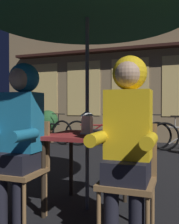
{
  "coord_description": "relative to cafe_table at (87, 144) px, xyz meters",
  "views": [
    {
      "loc": [
        0.84,
        -2.3,
        1.0
      ],
      "look_at": [
        0.0,
        0.07,
        0.95
      ],
      "focal_mm": 40.28,
      "sensor_mm": 36.0,
      "label": 1
    }
  ],
  "objects": [
    {
      "name": "book",
      "position": [
        0.02,
        0.21,
        0.11
      ],
      "size": [
        0.24,
        0.2,
        0.02
      ],
      "primitive_type": "cube",
      "rotation": [
        0.0,
        0.0,
        -0.34
      ],
      "color": "black",
      "rests_on": "cafe_table"
    },
    {
      "name": "person_right_hooded",
      "position": [
        0.48,
        -0.43,
        0.21
      ],
      "size": [
        0.45,
        0.56,
        1.4
      ],
      "color": "black",
      "rests_on": "ground_plane"
    },
    {
      "name": "bicycle_third",
      "position": [
        -0.15,
        3.91,
        -0.29
      ],
      "size": [
        1.68,
        0.14,
        0.84
      ],
      "color": "black",
      "rests_on": "ground_plane"
    },
    {
      "name": "chair_left",
      "position": [
        -0.48,
        -0.37,
        -0.15
      ],
      "size": [
        0.4,
        0.4,
        0.87
      ],
      "color": "olive",
      "rests_on": "ground_plane"
    },
    {
      "name": "chair_right",
      "position": [
        0.48,
        -0.37,
        -0.15
      ],
      "size": [
        0.4,
        0.4,
        0.87
      ],
      "color": "olive",
      "rests_on": "ground_plane"
    },
    {
      "name": "bicycle_second",
      "position": [
        -1.17,
        3.84,
        -0.29
      ],
      "size": [
        1.68,
        0.22,
        0.84
      ],
      "color": "black",
      "rests_on": "ground_plane"
    },
    {
      "name": "shopfront_building",
      "position": [
        0.2,
        5.4,
        2.45
      ],
      "size": [
        10.0,
        0.93,
        6.2
      ],
      "color": "#937A56",
      "rests_on": "ground_plane"
    },
    {
      "name": "bicycle_nearest",
      "position": [
        -2.61,
        3.9,
        -0.29
      ],
      "size": [
        1.65,
        0.41,
        0.84
      ],
      "color": "black",
      "rests_on": "ground_plane"
    },
    {
      "name": "potted_plant",
      "position": [
        -2.72,
        4.11,
        -0.09
      ],
      "size": [
        0.6,
        0.6,
        0.92
      ],
      "color": "brown",
      "rests_on": "ground_plane"
    },
    {
      "name": "person_left_hooded",
      "position": [
        -0.48,
        -0.43,
        0.21
      ],
      "size": [
        0.45,
        0.56,
        1.4
      ],
      "color": "black",
      "rests_on": "ground_plane"
    },
    {
      "name": "ground_plane",
      "position": [
        0.0,
        0.0,
        -0.64
      ],
      "size": [
        60.0,
        60.0,
        0.0
      ],
      "primitive_type": "plane",
      "color": "black"
    },
    {
      "name": "cafe_table",
      "position": [
        0.0,
        0.0,
        0.0
      ],
      "size": [
        0.72,
        0.72,
        0.74
      ],
      "color": "maroon",
      "rests_on": "ground_plane"
    },
    {
      "name": "lantern",
      "position": [
        -0.0,
        -0.0,
        0.22
      ],
      "size": [
        0.11,
        0.11,
        0.23
      ],
      "color": "white",
      "rests_on": "cafe_table"
    }
  ]
}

